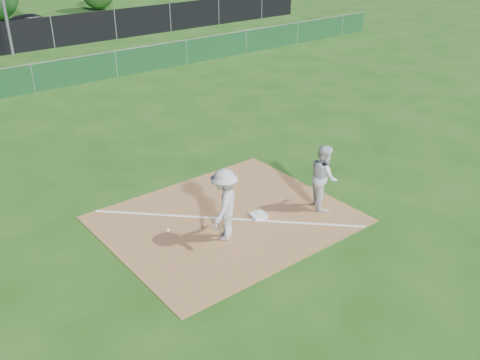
% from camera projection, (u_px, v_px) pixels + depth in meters
% --- Properties ---
extents(ground, '(90.00, 90.00, 0.00)m').
position_uv_depth(ground, '(82.00, 123.00, 20.07)').
color(ground, '#1A450E').
rests_on(ground, ground).
extents(infield_dirt, '(6.00, 5.00, 0.02)m').
position_uv_depth(infield_dirt, '(227.00, 219.00, 13.76)').
color(infield_dirt, olive).
rests_on(infield_dirt, ground).
extents(foul_line, '(5.01, 5.01, 0.01)m').
position_uv_depth(foul_line, '(227.00, 219.00, 13.75)').
color(foul_line, white).
rests_on(foul_line, infield_dirt).
extents(green_fence, '(44.00, 0.05, 1.20)m').
position_uv_depth(green_fence, '(33.00, 79.00, 23.30)').
color(green_fence, '#0F3718').
rests_on(green_fence, ground).
extents(first_base, '(0.46, 0.46, 0.08)m').
position_uv_depth(first_base, '(258.00, 215.00, 13.83)').
color(first_base, silver).
rests_on(first_base, infield_dirt).
extents(play_at_first, '(2.16, 1.21, 1.80)m').
position_uv_depth(play_at_first, '(224.00, 205.00, 12.58)').
color(play_at_first, silver).
rests_on(play_at_first, infield_dirt).
extents(runner, '(1.01, 1.08, 1.76)m').
position_uv_depth(runner, '(324.00, 177.00, 14.00)').
color(runner, silver).
rests_on(runner, ground).
extents(car_right, '(4.82, 3.13, 1.30)m').
position_uv_depth(car_right, '(34.00, 24.00, 34.60)').
color(car_right, black).
rests_on(car_right, parking_lot).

